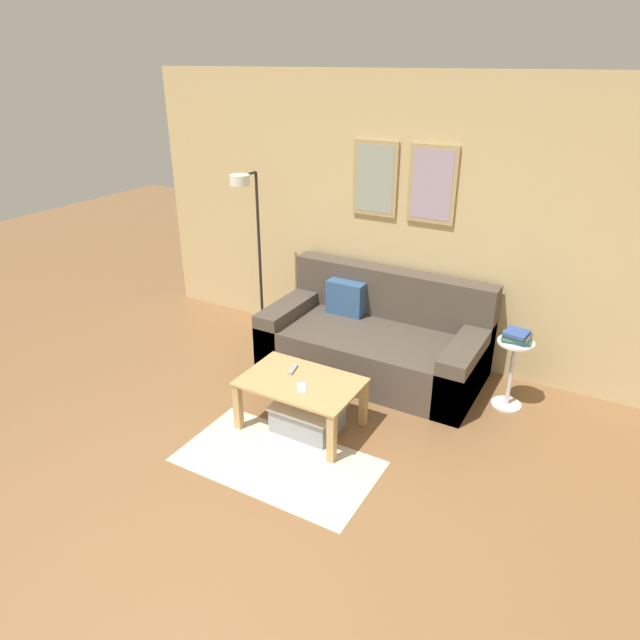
{
  "coord_description": "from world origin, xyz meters",
  "views": [
    {
      "loc": [
        1.75,
        -1.44,
        2.63
      ],
      "look_at": [
        -0.15,
        1.91,
        0.85
      ],
      "focal_mm": 32.0,
      "sensor_mm": 36.0,
      "label": 1
    }
  ],
  "objects_px": {
    "coffee_table": "(301,389)",
    "floor_lamp": "(250,230)",
    "cell_phone": "(302,388)",
    "couch": "(375,341)",
    "remote_control": "(293,369)",
    "side_table": "(512,368)",
    "book_stack": "(517,336)",
    "storage_bin": "(308,416)"
  },
  "relations": [
    {
      "from": "floor_lamp",
      "to": "cell_phone",
      "type": "distance_m",
      "value": 1.84
    },
    {
      "from": "coffee_table",
      "to": "book_stack",
      "type": "height_order",
      "value": "book_stack"
    },
    {
      "from": "book_stack",
      "to": "remote_control",
      "type": "height_order",
      "value": "book_stack"
    },
    {
      "from": "coffee_table",
      "to": "floor_lamp",
      "type": "bearing_deg",
      "value": 138.46
    },
    {
      "from": "book_stack",
      "to": "remote_control",
      "type": "xyz_separation_m",
      "value": [
        -1.46,
        -0.99,
        -0.22
      ]
    },
    {
      "from": "book_stack",
      "to": "remote_control",
      "type": "distance_m",
      "value": 1.78
    },
    {
      "from": "floor_lamp",
      "to": "book_stack",
      "type": "height_order",
      "value": "floor_lamp"
    },
    {
      "from": "floor_lamp",
      "to": "remote_control",
      "type": "relative_size",
      "value": 11.23
    },
    {
      "from": "storage_bin",
      "to": "couch",
      "type": "bearing_deg",
      "value": 87.47
    },
    {
      "from": "cell_phone",
      "to": "couch",
      "type": "bearing_deg",
      "value": 56.49
    },
    {
      "from": "couch",
      "to": "coffee_table",
      "type": "bearing_deg",
      "value": -95.59
    },
    {
      "from": "couch",
      "to": "storage_bin",
      "type": "relative_size",
      "value": 3.86
    },
    {
      "from": "floor_lamp",
      "to": "storage_bin",
      "type": "bearing_deg",
      "value": -40.22
    },
    {
      "from": "remote_control",
      "to": "couch",
      "type": "bearing_deg",
      "value": 63.49
    },
    {
      "from": "couch",
      "to": "cell_phone",
      "type": "xyz_separation_m",
      "value": [
        -0.05,
        -1.2,
        0.13
      ]
    },
    {
      "from": "storage_bin",
      "to": "coffee_table",
      "type": "bearing_deg",
      "value": 177.53
    },
    {
      "from": "coffee_table",
      "to": "side_table",
      "type": "xyz_separation_m",
      "value": [
        1.33,
        1.09,
        0.02
      ]
    },
    {
      "from": "coffee_table",
      "to": "side_table",
      "type": "distance_m",
      "value": 1.72
    },
    {
      "from": "couch",
      "to": "side_table",
      "type": "bearing_deg",
      "value": -0.95
    },
    {
      "from": "book_stack",
      "to": "cell_phone",
      "type": "relative_size",
      "value": 1.69
    },
    {
      "from": "remote_control",
      "to": "cell_phone",
      "type": "bearing_deg",
      "value": -55.98
    },
    {
      "from": "side_table",
      "to": "coffee_table",
      "type": "bearing_deg",
      "value": -140.53
    },
    {
      "from": "side_table",
      "to": "book_stack",
      "type": "distance_m",
      "value": 0.29
    },
    {
      "from": "couch",
      "to": "remote_control",
      "type": "xyz_separation_m",
      "value": [
        -0.24,
        -1.01,
        0.13
      ]
    },
    {
      "from": "coffee_table",
      "to": "cell_phone",
      "type": "bearing_deg",
      "value": -53.2
    },
    {
      "from": "coffee_table",
      "to": "floor_lamp",
      "type": "xyz_separation_m",
      "value": [
        -1.19,
        1.05,
        0.82
      ]
    },
    {
      "from": "coffee_table",
      "to": "storage_bin",
      "type": "bearing_deg",
      "value": -2.47
    },
    {
      "from": "book_stack",
      "to": "coffee_table",
      "type": "bearing_deg",
      "value": -140.46
    },
    {
      "from": "remote_control",
      "to": "cell_phone",
      "type": "distance_m",
      "value": 0.27
    },
    {
      "from": "coffee_table",
      "to": "storage_bin",
      "type": "distance_m",
      "value": 0.23
    },
    {
      "from": "book_stack",
      "to": "floor_lamp",
      "type": "bearing_deg",
      "value": -179.0
    },
    {
      "from": "couch",
      "to": "coffee_table",
      "type": "relative_size",
      "value": 2.17
    },
    {
      "from": "remote_control",
      "to": "coffee_table",
      "type": "bearing_deg",
      "value": -49.81
    },
    {
      "from": "side_table",
      "to": "book_stack",
      "type": "height_order",
      "value": "book_stack"
    },
    {
      "from": "side_table",
      "to": "remote_control",
      "type": "height_order",
      "value": "side_table"
    },
    {
      "from": "couch",
      "to": "floor_lamp",
      "type": "height_order",
      "value": "floor_lamp"
    },
    {
      "from": "floor_lamp",
      "to": "side_table",
      "type": "bearing_deg",
      "value": 0.94
    },
    {
      "from": "side_table",
      "to": "remote_control",
      "type": "bearing_deg",
      "value": -145.87
    },
    {
      "from": "side_table",
      "to": "remote_control",
      "type": "xyz_separation_m",
      "value": [
        -1.46,
        -0.99,
        0.07
      ]
    },
    {
      "from": "book_stack",
      "to": "side_table",
      "type": "bearing_deg",
      "value": -78.37
    },
    {
      "from": "book_stack",
      "to": "remote_control",
      "type": "bearing_deg",
      "value": -145.8
    },
    {
      "from": "floor_lamp",
      "to": "cell_phone",
      "type": "bearing_deg",
      "value": -42.25
    }
  ]
}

